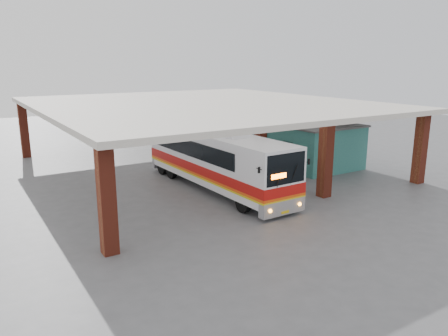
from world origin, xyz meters
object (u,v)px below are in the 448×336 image
coach_bus (216,159)px  pedestrian (290,177)px  motorcycle (288,166)px  red_chair (242,152)px

coach_bus → pedestrian: coach_bus is taller
motorcycle → pedestrian: (-2.50, -3.13, 0.29)m
coach_bus → motorcycle: bearing=4.6°
motorcycle → pedestrian: 4.02m
motorcycle → pedestrian: size_ratio=1.21×
red_chair → motorcycle: bearing=-103.6°
motorcycle → red_chair: motorcycle is taller
motorcycle → pedestrian: bearing=140.1°
coach_bus → red_chair: coach_bus is taller
coach_bus → red_chair: (6.45, 6.71, -1.41)m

